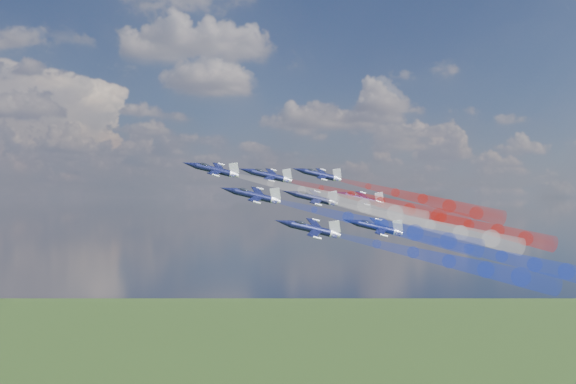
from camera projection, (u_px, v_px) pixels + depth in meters
name	position (u px, v px, depth m)	size (l,w,h in m)	color
jet_lead	(213.00, 170.00, 144.58)	(10.77, 13.46, 3.59)	black
trail_lead	(333.00, 198.00, 145.89)	(4.49, 44.66, 4.49)	white
jet_inner_left	(253.00, 195.00, 134.52)	(10.77, 13.46, 3.59)	black
trail_inner_left	(381.00, 225.00, 135.83)	(4.49, 44.66, 4.49)	#1833D3
jet_inner_right	(268.00, 175.00, 153.27)	(10.77, 13.46, 3.59)	black
trail_inner_right	(380.00, 202.00, 154.58)	(4.49, 44.66, 4.49)	red
jet_outer_left	(311.00, 229.00, 123.69)	(10.77, 13.46, 3.59)	black
trail_outer_left	(449.00, 261.00, 125.00)	(4.49, 44.66, 4.49)	#1833D3
jet_center_third	(313.00, 198.00, 146.19)	(10.77, 13.46, 3.59)	black
trail_center_third	(430.00, 226.00, 147.50)	(4.49, 44.66, 4.49)	white
jet_outer_right	(319.00, 175.00, 166.15)	(10.77, 13.46, 3.59)	black
trail_outer_right	(423.00, 199.00, 167.46)	(4.49, 44.66, 4.49)	red
jet_rear_left	(376.00, 227.00, 135.65)	(10.77, 13.46, 3.59)	black
trail_rear_left	(502.00, 257.00, 136.96)	(4.49, 44.66, 4.49)	#1833D3
jet_rear_right	(360.00, 199.00, 157.32)	(10.77, 13.46, 3.59)	black
trail_rear_right	(469.00, 224.00, 158.63)	(4.49, 44.66, 4.49)	red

